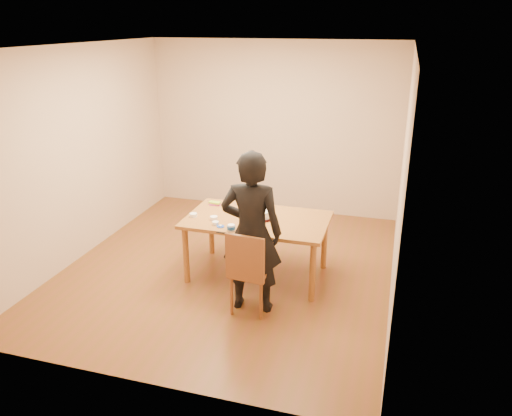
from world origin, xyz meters
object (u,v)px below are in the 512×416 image
(dining_chair, at_px, (250,272))
(person, at_px, (251,233))
(dining_table, at_px, (257,220))
(cake, at_px, (263,214))
(cake_plate, at_px, (263,217))

(dining_chair, distance_m, person, 0.44)
(dining_table, xyz_separation_m, cake, (0.06, 0.02, 0.08))
(cake_plate, height_order, person, person)
(cake, relative_size, person, 0.12)
(dining_table, height_order, cake_plate, cake_plate)
(cake, bearing_deg, cake_plate, 90.00)
(dining_chair, height_order, person, person)
(cake_plate, xyz_separation_m, cake, (0.00, -0.00, 0.04))
(person, bearing_deg, dining_chair, 84.72)
(dining_table, height_order, dining_chair, dining_table)
(cake_plate, relative_size, person, 0.15)
(dining_table, relative_size, cake, 7.65)
(dining_chair, distance_m, cake_plate, 0.86)
(dining_table, bearing_deg, person, -78.26)
(dining_chair, bearing_deg, cake, 101.66)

